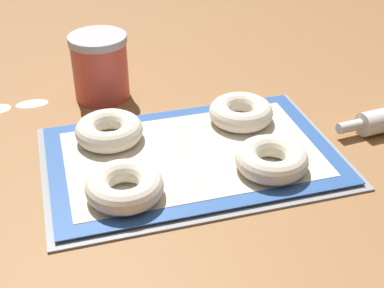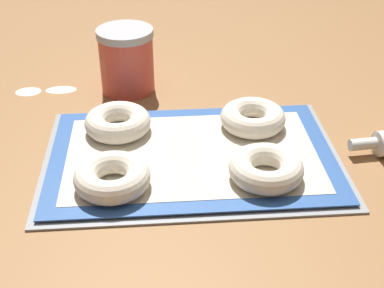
{
  "view_description": "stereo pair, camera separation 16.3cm",
  "coord_description": "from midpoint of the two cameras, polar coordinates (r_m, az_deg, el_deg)",
  "views": [
    {
      "loc": [
        -0.23,
        -0.76,
        0.55
      ],
      "look_at": [
        -0.01,
        0.01,
        0.03
      ],
      "focal_mm": 50.0,
      "sensor_mm": 36.0,
      "label": 1
    },
    {
      "loc": [
        -0.07,
        -0.79,
        0.55
      ],
      "look_at": [
        -0.01,
        0.01,
        0.03
      ],
      "focal_mm": 50.0,
      "sensor_mm": 36.0,
      "label": 2
    }
  ],
  "objects": [
    {
      "name": "bagel_back_right",
      "position": [
        1.05,
        0.86,
        3.21
      ],
      "size": [
        0.13,
        0.13,
        0.04
      ],
      "color": "silver",
      "rests_on": "baking_mat"
    },
    {
      "name": "flour_canister",
      "position": [
        1.18,
        -13.76,
        7.85
      ],
      "size": [
        0.12,
        0.12,
        0.14
      ],
      "color": "#DB4C3D",
      "rests_on": "ground_plane"
    },
    {
      "name": "bagel_front_left",
      "position": [
        0.87,
        -12.59,
        -4.74
      ],
      "size": [
        0.13,
        0.13,
        0.04
      ],
      "color": "silver",
      "rests_on": "baking_mat"
    },
    {
      "name": "baking_mat",
      "position": [
        0.97,
        -4.81,
        -1.36
      ],
      "size": [
        0.51,
        0.33,
        0.0
      ],
      "color": "#2D569E",
      "rests_on": "baking_tray"
    },
    {
      "name": "bagel_front_right",
      "position": [
        0.91,
        3.5,
        -1.92
      ],
      "size": [
        0.13,
        0.13,
        0.04
      ],
      "color": "silver",
      "rests_on": "baking_mat"
    },
    {
      "name": "bagel_back_left",
      "position": [
        1.02,
        -13.41,
        1.18
      ],
      "size": [
        0.13,
        0.13,
        0.04
      ],
      "color": "silver",
      "rests_on": "baking_mat"
    },
    {
      "name": "baking_tray",
      "position": [
        0.97,
        -4.8,
        -1.63
      ],
      "size": [
        0.54,
        0.35,
        0.01
      ],
      "color": "#93969B",
      "rests_on": "ground_plane"
    },
    {
      "name": "flour_patch_near",
      "position": [
        1.22,
        -20.44,
        3.92
      ],
      "size": [
        0.07,
        0.04,
        0.0
      ],
      "color": "white",
      "rests_on": "ground_plane"
    },
    {
      "name": "ground_plane",
      "position": [
        0.96,
        -4.04,
        -2.14
      ],
      "size": [
        2.8,
        2.8,
        0.0
      ],
      "primitive_type": "plane",
      "color": "olive"
    }
  ]
}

